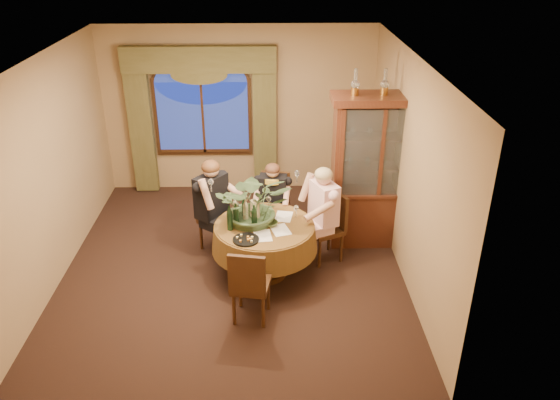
{
  "coord_description": "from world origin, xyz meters",
  "views": [
    {
      "loc": [
        0.5,
        -6.31,
        4.15
      ],
      "look_at": [
        0.63,
        -0.25,
        1.1
      ],
      "focal_mm": 35.0,
      "sensor_mm": 36.0,
      "label": 1
    }
  ],
  "objects_px": {
    "oil_lamp_center": "(385,82)",
    "person_pink": "(323,215)",
    "person_scarf": "(273,202)",
    "stoneware_vase": "(255,210)",
    "wine_bottle_4": "(236,216)",
    "wine_bottle_1": "(246,211)",
    "chair_back_right": "(274,208)",
    "person_back": "(212,208)",
    "wine_bottle_3": "(245,207)",
    "wine_bottle_5": "(235,210)",
    "chair_back": "(217,219)",
    "oil_lamp_right": "(414,82)",
    "chair_right": "(325,228)",
    "chair_front_left": "(251,283)",
    "centerpiece_plant": "(254,178)",
    "china_cabinet": "(377,172)",
    "wine_bottle_0": "(230,218)",
    "oil_lamp_left": "(355,82)",
    "wine_bottle_2": "(254,217)",
    "olive_bowl": "(271,224)",
    "dining_table": "(265,250)"
  },
  "relations": [
    {
      "from": "chair_right",
      "to": "wine_bottle_5",
      "type": "height_order",
      "value": "wine_bottle_5"
    },
    {
      "from": "oil_lamp_left",
      "to": "wine_bottle_0",
      "type": "relative_size",
      "value": 1.03
    },
    {
      "from": "chair_right",
      "to": "centerpiece_plant",
      "type": "bearing_deg",
      "value": 81.13
    },
    {
      "from": "stoneware_vase",
      "to": "wine_bottle_4",
      "type": "bearing_deg",
      "value": -137.96
    },
    {
      "from": "oil_lamp_left",
      "to": "person_pink",
      "type": "height_order",
      "value": "oil_lamp_left"
    },
    {
      "from": "person_back",
      "to": "stoneware_vase",
      "type": "bearing_deg",
      "value": 94.05
    },
    {
      "from": "stoneware_vase",
      "to": "wine_bottle_1",
      "type": "bearing_deg",
      "value": -143.83
    },
    {
      "from": "wine_bottle_0",
      "to": "person_back",
      "type": "bearing_deg",
      "value": 113.74
    },
    {
      "from": "oil_lamp_right",
      "to": "wine_bottle_3",
      "type": "xyz_separation_m",
      "value": [
        -2.2,
        -0.67,
        -1.45
      ]
    },
    {
      "from": "oil_lamp_right",
      "to": "chair_right",
      "type": "height_order",
      "value": "oil_lamp_right"
    },
    {
      "from": "centerpiece_plant",
      "to": "chair_back_right",
      "type": "bearing_deg",
      "value": 73.29
    },
    {
      "from": "chair_right",
      "to": "person_scarf",
      "type": "bearing_deg",
      "value": 29.01
    },
    {
      "from": "chair_front_left",
      "to": "person_pink",
      "type": "height_order",
      "value": "person_pink"
    },
    {
      "from": "chair_back",
      "to": "oil_lamp_center",
      "type": "bearing_deg",
      "value": 139.16
    },
    {
      "from": "wine_bottle_5",
      "to": "chair_back",
      "type": "bearing_deg",
      "value": 118.37
    },
    {
      "from": "chair_back_right",
      "to": "wine_bottle_4",
      "type": "relative_size",
      "value": 2.91
    },
    {
      "from": "chair_back_right",
      "to": "person_back",
      "type": "bearing_deg",
      "value": 34.49
    },
    {
      "from": "oil_lamp_center",
      "to": "stoneware_vase",
      "type": "relative_size",
      "value": 1.27
    },
    {
      "from": "stoneware_vase",
      "to": "wine_bottle_4",
      "type": "xyz_separation_m",
      "value": [
        -0.23,
        -0.21,
        0.03
      ]
    },
    {
      "from": "oil_lamp_center",
      "to": "chair_right",
      "type": "relative_size",
      "value": 0.35
    },
    {
      "from": "chair_back_right",
      "to": "person_scarf",
      "type": "bearing_deg",
      "value": 85.48
    },
    {
      "from": "oil_lamp_center",
      "to": "person_pink",
      "type": "distance_m",
      "value": 1.91
    },
    {
      "from": "chair_right",
      "to": "centerpiece_plant",
      "type": "distance_m",
      "value": 1.31
    },
    {
      "from": "chair_right",
      "to": "person_pink",
      "type": "height_order",
      "value": "person_pink"
    },
    {
      "from": "chair_back_right",
      "to": "olive_bowl",
      "type": "bearing_deg",
      "value": 95.25
    },
    {
      "from": "chair_front_left",
      "to": "wine_bottle_5",
      "type": "bearing_deg",
      "value": 112.18
    },
    {
      "from": "wine_bottle_0",
      "to": "person_pink",
      "type": "bearing_deg",
      "value": 21.24
    },
    {
      "from": "chair_back_right",
      "to": "oil_lamp_center",
      "type": "bearing_deg",
      "value": -177.37
    },
    {
      "from": "chair_right",
      "to": "china_cabinet",
      "type": "bearing_deg",
      "value": -82.02
    },
    {
      "from": "oil_lamp_center",
      "to": "person_scarf",
      "type": "relative_size",
      "value": 0.28
    },
    {
      "from": "dining_table",
      "to": "chair_right",
      "type": "xyz_separation_m",
      "value": [
        0.82,
        0.37,
        0.1
      ]
    },
    {
      "from": "oil_lamp_left",
      "to": "wine_bottle_2",
      "type": "height_order",
      "value": "oil_lamp_left"
    },
    {
      "from": "oil_lamp_right",
      "to": "chair_front_left",
      "type": "distance_m",
      "value": 3.31
    },
    {
      "from": "person_pink",
      "to": "person_scarf",
      "type": "xyz_separation_m",
      "value": [
        -0.67,
        0.53,
        -0.08
      ]
    },
    {
      "from": "china_cabinet",
      "to": "wine_bottle_1",
      "type": "height_order",
      "value": "china_cabinet"
    },
    {
      "from": "chair_back",
      "to": "person_back",
      "type": "distance_m",
      "value": 0.26
    },
    {
      "from": "oil_lamp_right",
      "to": "chair_back",
      "type": "distance_m",
      "value": 3.23
    },
    {
      "from": "chair_back",
      "to": "person_scarf",
      "type": "height_order",
      "value": "person_scarf"
    },
    {
      "from": "chair_back_right",
      "to": "wine_bottle_3",
      "type": "distance_m",
      "value": 0.99
    },
    {
      "from": "oil_lamp_center",
      "to": "chair_back",
      "type": "height_order",
      "value": "oil_lamp_center"
    },
    {
      "from": "wine_bottle_3",
      "to": "wine_bottle_5",
      "type": "xyz_separation_m",
      "value": [
        -0.12,
        -0.06,
        0.0
      ]
    },
    {
      "from": "oil_lamp_right",
      "to": "chair_back_right",
      "type": "bearing_deg",
      "value": 175.78
    },
    {
      "from": "person_scarf",
      "to": "wine_bottle_3",
      "type": "height_order",
      "value": "person_scarf"
    },
    {
      "from": "wine_bottle_4",
      "to": "wine_bottle_1",
      "type": "bearing_deg",
      "value": 46.92
    },
    {
      "from": "china_cabinet",
      "to": "chair_back_right",
      "type": "height_order",
      "value": "china_cabinet"
    },
    {
      "from": "chair_back",
      "to": "person_back",
      "type": "relative_size",
      "value": 0.68
    },
    {
      "from": "oil_lamp_right",
      "to": "person_scarf",
      "type": "xyz_separation_m",
      "value": [
        -1.83,
        0.05,
        -1.75
      ]
    },
    {
      "from": "person_scarf",
      "to": "stoneware_vase",
      "type": "distance_m",
      "value": 0.82
    },
    {
      "from": "stoneware_vase",
      "to": "wine_bottle_2",
      "type": "xyz_separation_m",
      "value": [
        -0.0,
        -0.25,
        0.03
      ]
    },
    {
      "from": "person_pink",
      "to": "centerpiece_plant",
      "type": "xyz_separation_m",
      "value": [
        -0.91,
        -0.25,
        0.67
      ]
    }
  ]
}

